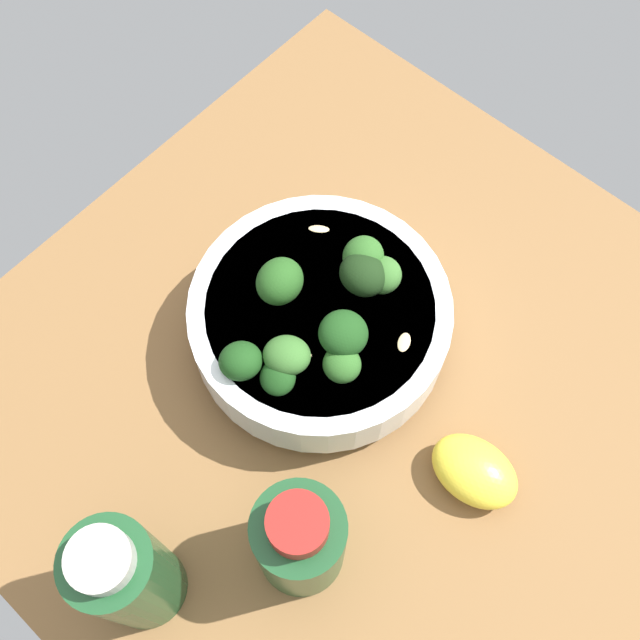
{
  "coord_description": "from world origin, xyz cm",
  "views": [
    {
      "loc": [
        -13.56,
        20.36,
        64.98
      ],
      "look_at": [
        5.53,
        -1.09,
        4.0
      ],
      "focal_mm": 43.44,
      "sensor_mm": 36.0,
      "label": 1
    }
  ],
  "objects_px": {
    "bowl_of_broccoli": "(320,319)",
    "lemon_wedge": "(472,475)",
    "bottle_short": "(127,575)",
    "bottle_tall": "(300,540)"
  },
  "relations": [
    {
      "from": "bowl_of_broccoli",
      "to": "bottle_short",
      "type": "relative_size",
      "value": 1.43
    },
    {
      "from": "bottle_short",
      "to": "bowl_of_broccoli",
      "type": "bearing_deg",
      "value": -80.77
    },
    {
      "from": "bottle_short",
      "to": "lemon_wedge",
      "type": "bearing_deg",
      "value": -120.15
    },
    {
      "from": "lemon_wedge",
      "to": "bottle_tall",
      "type": "height_order",
      "value": "bottle_tall"
    },
    {
      "from": "bottle_tall",
      "to": "bowl_of_broccoli",
      "type": "bearing_deg",
      "value": -52.89
    },
    {
      "from": "bottle_tall",
      "to": "bottle_short",
      "type": "xyz_separation_m",
      "value": [
        0.07,
        0.1,
        0.01
      ]
    },
    {
      "from": "lemon_wedge",
      "to": "bottle_tall",
      "type": "xyz_separation_m",
      "value": [
        0.07,
        0.14,
        0.04
      ]
    },
    {
      "from": "bottle_tall",
      "to": "bottle_short",
      "type": "distance_m",
      "value": 0.13
    },
    {
      "from": "bowl_of_broccoli",
      "to": "lemon_wedge",
      "type": "relative_size",
      "value": 2.95
    },
    {
      "from": "bowl_of_broccoli",
      "to": "bottle_short",
      "type": "xyz_separation_m",
      "value": [
        -0.04,
        0.25,
        0.03
      ]
    }
  ]
}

